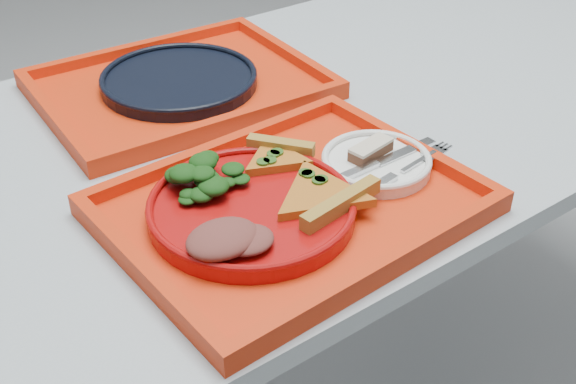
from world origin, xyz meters
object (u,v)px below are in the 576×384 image
(dessert_bar, at_px, (371,150))
(tray_far, at_px, (180,89))
(tray_main, at_px, (292,209))
(dinner_plate, at_px, (252,211))
(navy_plate, at_px, (179,81))

(dessert_bar, bearing_deg, tray_far, 94.63)
(tray_far, bearing_deg, tray_main, -94.85)
(tray_main, height_order, tray_far, same)
(tray_far, xyz_separation_m, dinner_plate, (-0.11, -0.38, 0.02))
(tray_far, xyz_separation_m, dessert_bar, (0.09, -0.37, 0.03))
(dinner_plate, xyz_separation_m, navy_plate, (0.11, 0.38, -0.00))
(tray_main, distance_m, navy_plate, 0.39)
(tray_main, relative_size, tray_far, 1.00)
(dinner_plate, xyz_separation_m, dessert_bar, (0.20, 0.00, 0.01))
(dessert_bar, bearing_deg, tray_main, 176.33)
(tray_far, relative_size, dessert_bar, 6.32)
(tray_main, xyz_separation_m, dessert_bar, (0.15, 0.01, 0.03))
(tray_far, relative_size, dinner_plate, 1.73)
(tray_main, distance_m, tray_far, 0.39)
(tray_main, height_order, dinner_plate, dinner_plate)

